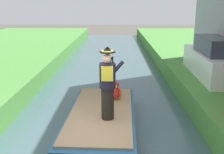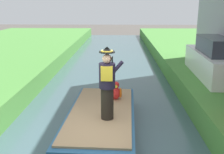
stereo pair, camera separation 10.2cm
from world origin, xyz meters
name	(u,v)px [view 1 (the left image)]	position (x,y,z in m)	size (l,w,h in m)	color
boat	(101,121)	(0.00, 1.17, 0.40)	(1.95, 4.26, 0.61)	#23517A
person_pirate	(108,84)	(0.19, 0.66, 1.64)	(0.61, 0.42, 1.85)	black
parrot_plush	(116,92)	(0.39, 2.06, 0.95)	(0.36, 0.35, 0.57)	red
parked_car_white	(218,60)	(4.27, 4.28, 1.49)	(1.82, 4.05, 1.50)	white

